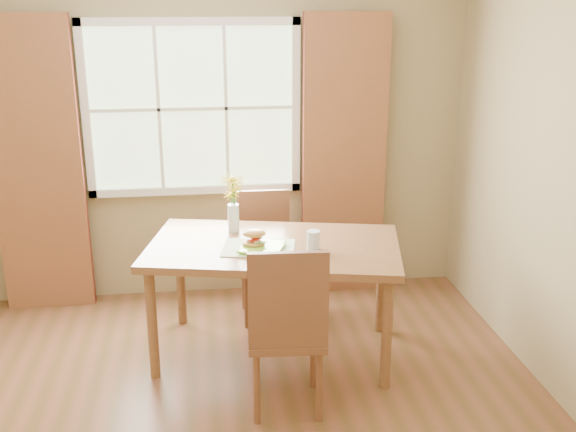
% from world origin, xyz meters
% --- Properties ---
extents(room, '(4.24, 3.84, 2.74)m').
position_xyz_m(room, '(0.00, 0.00, 1.35)').
color(room, brown).
rests_on(room, ground).
extents(window, '(1.62, 0.06, 1.32)m').
position_xyz_m(window, '(0.00, 1.87, 1.50)').
color(window, beige).
rests_on(window, room).
extents(curtain_left, '(0.65, 0.08, 2.20)m').
position_xyz_m(curtain_left, '(-1.15, 1.78, 1.10)').
color(curtain_left, '#5F2016').
rests_on(curtain_left, room).
extents(curtain_right, '(0.65, 0.08, 2.20)m').
position_xyz_m(curtain_right, '(1.15, 1.78, 1.10)').
color(curtain_right, '#5F2016').
rests_on(curtain_right, room).
extents(dining_table, '(1.76, 1.23, 0.78)m').
position_xyz_m(dining_table, '(0.49, 0.82, 0.70)').
color(dining_table, brown).
rests_on(dining_table, room).
extents(chair_near, '(0.46, 0.46, 1.04)m').
position_xyz_m(chair_near, '(0.48, 0.11, 0.57)').
color(chair_near, brown).
rests_on(chair_near, room).
extents(chair_far, '(0.39, 0.39, 0.94)m').
position_xyz_m(chair_far, '(0.49, 1.43, 0.51)').
color(chair_far, brown).
rests_on(chair_far, room).
extents(placemat, '(0.50, 0.41, 0.01)m').
position_xyz_m(placemat, '(0.39, 0.75, 0.79)').
color(placemat, '#E1EECA').
rests_on(placemat, dining_table).
extents(plate, '(0.34, 0.34, 0.01)m').
position_xyz_m(plate, '(0.40, 0.72, 0.80)').
color(plate, '#8ED635').
rests_on(plate, placemat).
extents(croissant_sandwich, '(0.17, 0.13, 0.11)m').
position_xyz_m(croissant_sandwich, '(0.36, 0.74, 0.86)').
color(croissant_sandwich, '#CA7844').
rests_on(croissant_sandwich, plate).
extents(water_glass, '(0.08, 0.08, 0.12)m').
position_xyz_m(water_glass, '(0.73, 0.69, 0.84)').
color(water_glass, silver).
rests_on(water_glass, dining_table).
extents(flower_vase, '(0.16, 0.16, 0.40)m').
position_xyz_m(flower_vase, '(0.25, 1.09, 1.03)').
color(flower_vase, silver).
rests_on(flower_vase, dining_table).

